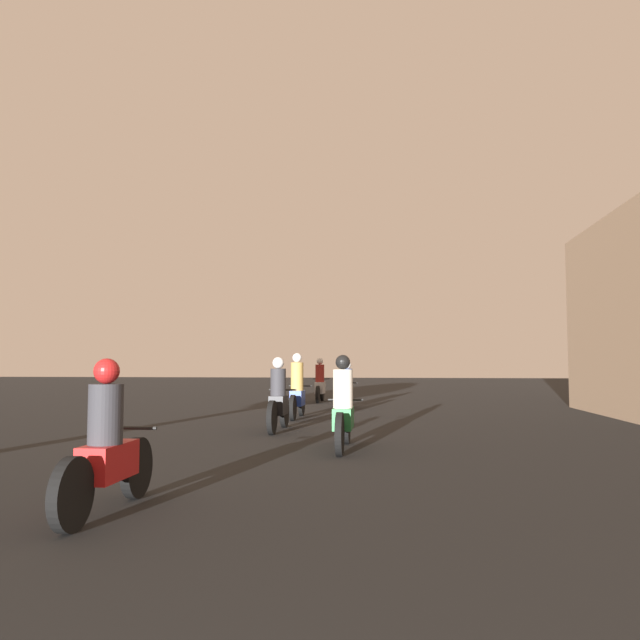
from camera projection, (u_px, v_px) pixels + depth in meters
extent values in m
cylinder|color=black|center=(137.00, 468.00, 6.52)|extent=(0.10, 0.63, 0.63)
cylinder|color=black|center=(71.00, 494.00, 5.20)|extent=(0.10, 0.63, 0.63)
cube|color=red|center=(108.00, 461.00, 5.87)|extent=(0.30, 0.75, 0.34)
cylinder|color=black|center=(128.00, 428.00, 6.32)|extent=(0.60, 0.04, 0.04)
cylinder|color=#2D2D33|center=(106.00, 414.00, 5.83)|extent=(0.32, 0.32, 0.56)
sphere|color=#A51919|center=(107.00, 371.00, 5.86)|extent=(0.24, 0.24, 0.24)
cylinder|color=black|center=(347.00, 425.00, 10.91)|extent=(0.10, 0.66, 0.66)
cylinder|color=black|center=(340.00, 434.00, 9.46)|extent=(0.10, 0.66, 0.66)
cube|color=#1E6B33|center=(343.00, 418.00, 10.20)|extent=(0.30, 0.82, 0.35)
cylinder|color=black|center=(345.00, 400.00, 10.69)|extent=(0.60, 0.04, 0.04)
cylinder|color=silver|center=(343.00, 389.00, 10.15)|extent=(0.32, 0.32, 0.62)
sphere|color=black|center=(343.00, 362.00, 10.18)|extent=(0.24, 0.24, 0.24)
cylinder|color=black|center=(285.00, 412.00, 13.68)|extent=(0.10, 0.67, 0.67)
cylinder|color=black|center=(272.00, 418.00, 12.26)|extent=(0.10, 0.67, 0.67)
cube|color=black|center=(279.00, 405.00, 12.99)|extent=(0.30, 0.71, 0.40)
cylinder|color=black|center=(283.00, 390.00, 13.47)|extent=(0.60, 0.04, 0.04)
cylinder|color=#2D2D33|center=(278.00, 382.00, 12.95)|extent=(0.32, 0.32, 0.56)
sphere|color=silver|center=(278.00, 363.00, 12.98)|extent=(0.24, 0.24, 0.24)
cylinder|color=black|center=(302.00, 404.00, 16.69)|extent=(0.10, 0.63, 0.63)
cylinder|color=black|center=(293.00, 408.00, 15.22)|extent=(0.10, 0.63, 0.63)
cube|color=#1E389E|center=(297.00, 398.00, 15.97)|extent=(0.30, 0.73, 0.39)
cylinder|color=black|center=(300.00, 386.00, 16.47)|extent=(0.60, 0.04, 0.04)
cylinder|color=#B28E47|center=(297.00, 377.00, 15.94)|extent=(0.32, 0.32, 0.72)
sphere|color=silver|center=(297.00, 358.00, 15.97)|extent=(0.24, 0.24, 0.24)
cylinder|color=black|center=(349.00, 398.00, 20.14)|extent=(0.10, 0.56, 0.56)
cylinder|color=black|center=(346.00, 400.00, 18.88)|extent=(0.10, 0.56, 0.56)
cube|color=silver|center=(347.00, 393.00, 19.53)|extent=(0.30, 0.70, 0.39)
cylinder|color=black|center=(348.00, 383.00, 19.96)|extent=(0.60, 0.04, 0.04)
cylinder|color=navy|center=(347.00, 378.00, 19.49)|extent=(0.32, 0.32, 0.55)
sphere|color=silver|center=(347.00, 365.00, 19.52)|extent=(0.24, 0.24, 0.24)
cylinder|color=black|center=(322.00, 393.00, 23.26)|extent=(0.10, 0.61, 0.61)
cylinder|color=black|center=(318.00, 394.00, 21.86)|extent=(0.10, 0.61, 0.61)
cube|color=#ADADB2|center=(320.00, 388.00, 22.57)|extent=(0.30, 0.87, 0.42)
cylinder|color=black|center=(322.00, 379.00, 23.05)|extent=(0.60, 0.04, 0.04)
cylinder|color=maroon|center=(320.00, 373.00, 22.52)|extent=(0.32, 0.32, 0.63)
sphere|color=silver|center=(320.00, 361.00, 22.55)|extent=(0.24, 0.24, 0.24)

